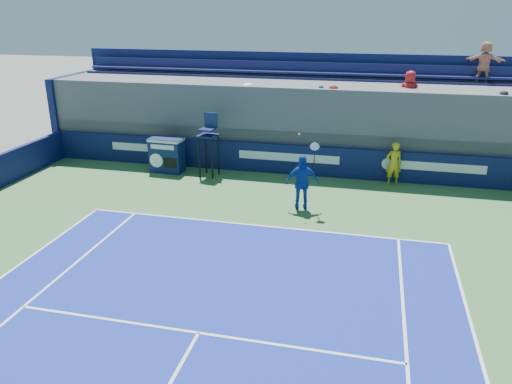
% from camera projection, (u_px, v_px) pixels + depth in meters
% --- Properties ---
extents(ball_person, '(0.67, 0.52, 1.63)m').
position_uv_depth(ball_person, '(394.00, 163.00, 18.48)').
color(ball_person, gold).
rests_on(ball_person, apron).
extents(back_hoarding, '(20.40, 0.21, 1.20)m').
position_uv_depth(back_hoarding, '(289.00, 159.00, 19.75)').
color(back_hoarding, '#0B1441').
rests_on(back_hoarding, ground).
extents(match_clock, '(1.36, 0.79, 1.40)m').
position_uv_depth(match_clock, '(167.00, 154.00, 19.96)').
color(match_clock, '#0E1A46').
rests_on(match_clock, ground).
extents(umpire_chair, '(0.80, 0.80, 2.48)m').
position_uv_depth(umpire_chair, '(209.00, 138.00, 19.22)').
color(umpire_chair, black).
rests_on(umpire_chair, ground).
extents(tennis_player, '(1.14, 0.64, 2.57)m').
position_uv_depth(tennis_player, '(302.00, 182.00, 16.17)').
color(tennis_player, '#133B9C').
rests_on(tennis_player, apron).
extents(stadium_seating, '(21.00, 4.05, 5.02)m').
position_uv_depth(stadium_seating, '(298.00, 118.00, 21.18)').
color(stadium_seating, '#535358').
rests_on(stadium_seating, ground).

